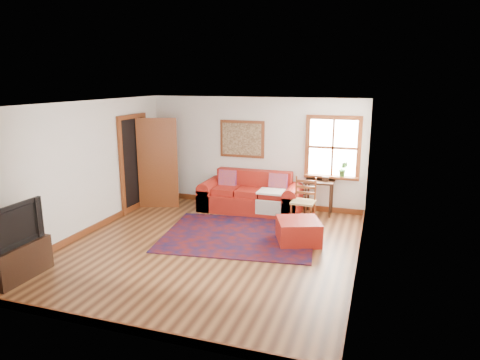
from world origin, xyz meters
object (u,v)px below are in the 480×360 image
(red_ottoman, at_px, (298,231))
(side_table, at_px, (319,186))
(media_cabinet, at_px, (17,261))
(red_leather_sofa, at_px, (251,198))
(ladder_back_chair, at_px, (304,199))

(red_ottoman, bearing_deg, side_table, 65.77)
(red_ottoman, relative_size, media_cabinet, 0.76)
(red_leather_sofa, relative_size, side_table, 2.98)
(red_leather_sofa, xyz_separation_m, side_table, (1.48, 0.21, 0.33))
(media_cabinet, bearing_deg, side_table, 49.95)
(red_leather_sofa, relative_size, ladder_back_chair, 2.31)
(side_table, distance_m, ladder_back_chair, 0.82)
(red_leather_sofa, relative_size, red_ottoman, 3.03)
(red_ottoman, height_order, media_cabinet, media_cabinet)
(red_leather_sofa, height_order, media_cabinet, red_leather_sofa)
(side_table, xyz_separation_m, ladder_back_chair, (-0.19, -0.79, -0.10))
(red_ottoman, bearing_deg, red_leather_sofa, 110.03)
(red_leather_sofa, height_order, side_table, red_leather_sofa)
(red_leather_sofa, relative_size, media_cabinet, 2.31)
(media_cabinet, bearing_deg, ladder_back_chair, 45.97)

